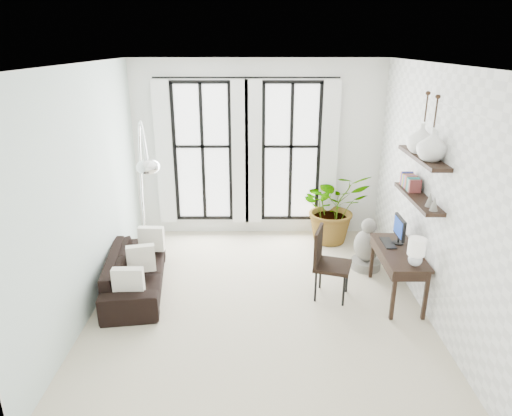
{
  "coord_description": "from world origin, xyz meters",
  "views": [
    {
      "loc": [
        -0.04,
        -5.63,
        3.44
      ],
      "look_at": [
        -0.04,
        0.3,
        1.28
      ],
      "focal_mm": 32.0,
      "sensor_mm": 36.0,
      "label": 1
    }
  ],
  "objects_px": {
    "plant": "(333,207)",
    "desk": "(400,255)",
    "buddha": "(367,248)",
    "sofa": "(135,272)",
    "desk_chair": "(326,259)",
    "arc_lamp": "(143,158)"
  },
  "relations": [
    {
      "from": "sofa",
      "to": "desk_chair",
      "type": "relative_size",
      "value": 1.89
    },
    {
      "from": "buddha",
      "to": "desk",
      "type": "bearing_deg",
      "value": -77.58
    },
    {
      "from": "sofa",
      "to": "desk",
      "type": "relative_size",
      "value": 1.57
    },
    {
      "from": "arc_lamp",
      "to": "sofa",
      "type": "bearing_deg",
      "value": -100.08
    },
    {
      "from": "sofa",
      "to": "arc_lamp",
      "type": "bearing_deg",
      "value": -17.95
    },
    {
      "from": "plant",
      "to": "buddha",
      "type": "height_order",
      "value": "plant"
    },
    {
      "from": "plant",
      "to": "buddha",
      "type": "bearing_deg",
      "value": -70.73
    },
    {
      "from": "plant",
      "to": "arc_lamp",
      "type": "height_order",
      "value": "arc_lamp"
    },
    {
      "from": "desk",
      "to": "sofa",
      "type": "bearing_deg",
      "value": 175.68
    },
    {
      "from": "sofa",
      "to": "arc_lamp",
      "type": "distance_m",
      "value": 1.67
    },
    {
      "from": "arc_lamp",
      "to": "buddha",
      "type": "distance_m",
      "value": 3.75
    },
    {
      "from": "sofa",
      "to": "buddha",
      "type": "relative_size",
      "value": 2.28
    },
    {
      "from": "plant",
      "to": "desk_chair",
      "type": "bearing_deg",
      "value": -101.85
    },
    {
      "from": "desk",
      "to": "desk_chair",
      "type": "height_order",
      "value": "desk"
    },
    {
      "from": "desk_chair",
      "to": "desk",
      "type": "bearing_deg",
      "value": 11.9
    },
    {
      "from": "desk",
      "to": "buddha",
      "type": "relative_size",
      "value": 1.46
    },
    {
      "from": "plant",
      "to": "desk",
      "type": "distance_m",
      "value": 2.12
    },
    {
      "from": "arc_lamp",
      "to": "buddha",
      "type": "bearing_deg",
      "value": 1.53
    },
    {
      "from": "buddha",
      "to": "sofa",
      "type": "bearing_deg",
      "value": -169.29
    },
    {
      "from": "arc_lamp",
      "to": "buddha",
      "type": "xyz_separation_m",
      "value": [
        3.44,
        0.09,
        -1.49
      ]
    },
    {
      "from": "desk_chair",
      "to": "arc_lamp",
      "type": "bearing_deg",
      "value": -178.69
    },
    {
      "from": "sofa",
      "to": "plant",
      "type": "xyz_separation_m",
      "value": [
        3.16,
        1.75,
        0.38
      ]
    }
  ]
}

